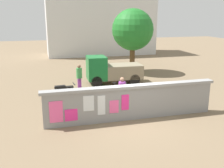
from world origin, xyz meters
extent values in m
plane|color=#7A664C|center=(0.00, 8.00, 0.00)|extent=(60.00, 60.00, 0.00)
cube|color=gray|center=(0.00, 0.00, 0.71)|extent=(7.58, 0.30, 1.42)
cube|color=gray|center=(0.00, 0.00, 1.48)|extent=(7.78, 0.42, 0.12)
cube|color=#F9599E|center=(-3.26, -0.16, 0.70)|extent=(0.54, 0.01, 0.90)
cube|color=#F42D8C|center=(-2.66, -0.16, 0.51)|extent=(0.53, 0.04, 0.51)
cube|color=silver|center=(-1.93, -0.16, 0.95)|extent=(0.45, 0.04, 0.66)
cube|color=silver|center=(-1.39, -0.16, 0.82)|extent=(0.33, 0.02, 0.84)
cube|color=#F9599E|center=(-0.85, -0.16, 0.70)|extent=(0.40, 0.03, 0.56)
cube|color=#F42D8C|center=(-0.35, -0.16, 0.85)|extent=(0.33, 0.02, 0.69)
cylinder|color=black|center=(-0.39, 5.57, 0.35)|extent=(0.71, 0.23, 0.70)
cylinder|color=black|center=(-0.33, 6.86, 0.35)|extent=(0.71, 0.23, 0.70)
cylinder|color=black|center=(2.11, 5.45, 0.35)|extent=(0.71, 0.23, 0.70)
cylinder|color=black|center=(2.17, 6.75, 0.35)|extent=(0.71, 0.23, 0.70)
cube|color=#197233|center=(-0.26, 6.21, 1.10)|extent=(1.27, 1.55, 1.50)
cube|color=gray|center=(1.54, 6.13, 0.80)|extent=(2.47, 1.61, 0.90)
cylinder|color=black|center=(-1.97, 3.52, 0.30)|extent=(0.61, 0.15, 0.60)
cylinder|color=black|center=(-3.27, 3.42, 0.30)|extent=(0.61, 0.17, 0.60)
cube|color=black|center=(-2.62, 3.47, 0.58)|extent=(1.02, 0.32, 0.32)
cube|color=black|center=(-2.82, 3.45, 0.76)|extent=(0.58, 0.27, 0.10)
cube|color=#262626|center=(-2.07, 3.52, 0.85)|extent=(0.09, 0.56, 0.03)
cylinder|color=black|center=(0.66, 2.65, 0.33)|extent=(0.65, 0.20, 0.66)
cylinder|color=black|center=(-0.35, 2.91, 0.33)|extent=(0.65, 0.20, 0.66)
cube|color=black|center=(0.15, 2.78, 0.51)|extent=(0.93, 0.28, 0.06)
cylinder|color=black|center=(0.01, 2.82, 0.73)|extent=(0.04, 0.04, 0.40)
cube|color=black|center=(0.01, 2.82, 0.93)|extent=(0.21, 0.13, 0.05)
cube|color=black|center=(0.61, 2.66, 0.88)|extent=(0.15, 0.44, 0.03)
cylinder|color=black|center=(2.84, 1.96, 0.33)|extent=(0.66, 0.06, 0.66)
cylinder|color=black|center=(1.79, 1.99, 0.33)|extent=(0.66, 0.06, 0.66)
cube|color=gold|center=(2.32, 1.98, 0.51)|extent=(0.95, 0.06, 0.06)
cylinder|color=gold|center=(2.17, 1.98, 0.73)|extent=(0.03, 0.03, 0.40)
cube|color=black|center=(2.17, 1.98, 0.93)|extent=(0.20, 0.08, 0.05)
cube|color=black|center=(2.79, 1.96, 0.88)|extent=(0.05, 0.44, 0.03)
cylinder|color=#D83F72|center=(-0.15, 1.16, 0.40)|extent=(0.12, 0.12, 0.80)
cylinder|color=#D83F72|center=(0.01, 1.24, 0.40)|extent=(0.12, 0.12, 0.80)
cylinder|color=purple|center=(-0.07, 1.20, 1.10)|extent=(0.46, 0.46, 0.60)
sphere|color=#8C664C|center=(-0.07, 1.20, 1.51)|extent=(0.22, 0.22, 0.22)
cylinder|color=purple|center=(-1.51, 5.02, 0.40)|extent=(0.12, 0.12, 0.80)
cylinder|color=purple|center=(-1.63, 4.90, 0.40)|extent=(0.12, 0.12, 0.80)
cylinder|color=#3F994C|center=(-1.57, 4.96, 1.10)|extent=(0.48, 0.48, 0.60)
sphere|color=#8C664C|center=(-1.57, 4.96, 1.51)|extent=(0.22, 0.22, 0.22)
cylinder|color=brown|center=(3.22, 9.10, 1.11)|extent=(0.40, 0.40, 2.22)
sphere|color=#1F7126|center=(3.22, 9.10, 3.34)|extent=(3.18, 3.18, 3.18)
cube|color=silver|center=(3.05, 19.64, 3.27)|extent=(11.93, 4.54, 6.55)
camera|label=1|loc=(-3.70, -10.33, 4.51)|focal=42.39mm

